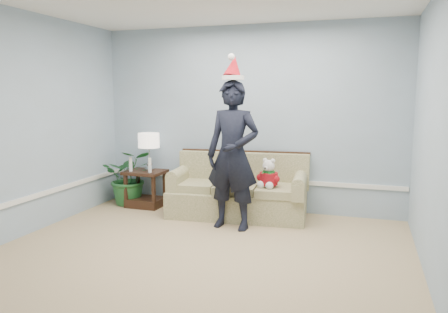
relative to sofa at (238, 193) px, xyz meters
name	(u,v)px	position (x,y,z in m)	size (l,w,h in m)	color
room_shell	(178,133)	(0.02, -2.10, 1.03)	(4.54, 5.04, 2.74)	tan
wainscot_trim	(133,192)	(-1.15, -0.92, 0.13)	(4.49, 4.99, 0.06)	white
sofa	(238,193)	(0.00, 0.00, 0.00)	(1.97, 0.98, 0.89)	#5D6831
side_table	(146,192)	(-1.49, 0.03, -0.10)	(0.59, 0.49, 0.56)	#341A12
table_lamp	(149,142)	(-1.43, 0.06, 0.68)	(0.32, 0.32, 0.57)	silver
candle_pair	(140,165)	(-1.50, -0.10, 0.34)	(0.38, 0.06, 0.22)	silver
houseplant	(130,177)	(-1.77, 0.07, 0.11)	(0.78, 0.67, 0.86)	#1F5A29
man	(233,155)	(0.09, -0.59, 0.63)	(0.69, 0.45, 1.89)	black
santa_hat	(233,69)	(0.09, -0.57, 1.70)	(0.32, 0.35, 0.33)	white
teddy_bear	(269,177)	(0.47, -0.16, 0.30)	(0.30, 0.31, 0.40)	white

